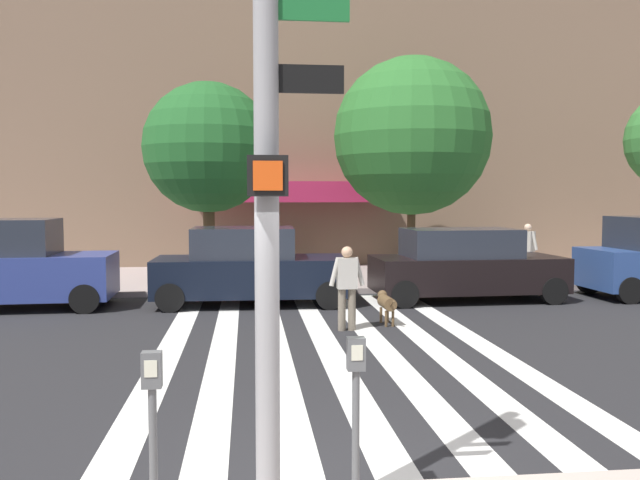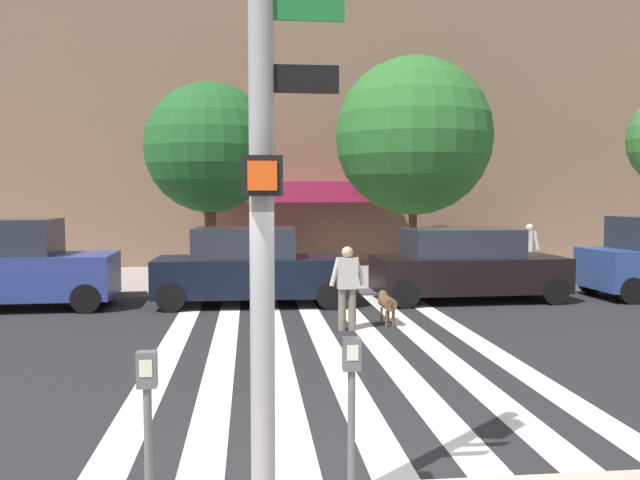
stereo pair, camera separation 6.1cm
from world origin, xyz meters
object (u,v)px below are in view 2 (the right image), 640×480
(parked_car_third_in_line, at_px, (466,265))
(parking_meter_curbside, at_px, (352,398))
(street_tree_nearest, at_px, (210,148))
(dog_on_leash, at_px, (387,303))
(street_tree_middle, at_px, (414,136))
(traffic_light_pole, at_px, (262,67))
(parked_car_behind_first, at_px, (250,268))
(parked_car_near_curb, at_px, (14,267))
(parking_meter_second_along, at_px, (148,418))
(pedestrian_bystander, at_px, (529,248))
(pedestrian_dog_walker, at_px, (347,283))

(parked_car_third_in_line, bearing_deg, parking_meter_curbside, -113.09)
(street_tree_nearest, relative_size, dog_on_leash, 5.61)
(street_tree_middle, bearing_deg, traffic_light_pole, -108.19)
(traffic_light_pole, bearing_deg, parked_car_behind_first, 90.57)
(parked_car_near_curb, bearing_deg, street_tree_middle, 18.99)
(parked_car_third_in_line, bearing_deg, street_tree_nearest, 154.76)
(parking_meter_curbside, relative_size, street_tree_middle, 0.21)
(parking_meter_second_along, height_order, parked_car_near_curb, parked_car_near_curb)
(parked_car_behind_first, distance_m, street_tree_nearest, 4.46)
(street_tree_nearest, height_order, dog_on_leash, street_tree_nearest)
(street_tree_nearest, bearing_deg, traffic_light_pole, -85.03)
(street_tree_nearest, distance_m, pedestrian_bystander, 9.79)
(parking_meter_second_along, bearing_deg, parked_car_near_curb, 113.21)
(street_tree_nearest, distance_m, street_tree_middle, 6.04)
(parked_car_behind_first, height_order, parked_car_third_in_line, parked_car_behind_first)
(parking_meter_curbside, height_order, parking_meter_second_along, same)
(parked_car_near_curb, relative_size, parked_car_third_in_line, 0.94)
(pedestrian_dog_walker, bearing_deg, traffic_light_pole, -102.88)
(traffic_light_pole, relative_size, street_tree_nearest, 1.03)
(street_tree_nearest, bearing_deg, parked_car_third_in_line, -25.24)
(street_tree_middle, relative_size, pedestrian_bystander, 4.02)
(parked_car_third_in_line, height_order, street_tree_nearest, street_tree_nearest)
(street_tree_nearest, bearing_deg, pedestrian_bystander, -1.45)
(parking_meter_curbside, relative_size, pedestrian_bystander, 0.83)
(traffic_light_pole, distance_m, pedestrian_dog_walker, 8.34)
(parking_meter_second_along, bearing_deg, pedestrian_dog_walker, 71.42)
(traffic_light_pole, height_order, parked_car_near_curb, traffic_light_pole)
(parked_car_near_curb, bearing_deg, parked_car_third_in_line, -0.00)
(parking_meter_second_along, relative_size, pedestrian_bystander, 0.83)
(parked_car_third_in_line, bearing_deg, pedestrian_dog_walker, -136.85)
(traffic_light_pole, height_order, parking_meter_curbside, traffic_light_pole)
(parked_car_third_in_line, relative_size, dog_on_leash, 4.68)
(parked_car_third_in_line, relative_size, pedestrian_dog_walker, 2.88)
(pedestrian_dog_walker, xyz_separation_m, dog_on_leash, (0.89, 0.53, -0.48))
(parked_car_near_curb, height_order, street_tree_nearest, street_tree_nearest)
(parked_car_near_curb, xyz_separation_m, street_tree_nearest, (4.32, 3.05, 2.99))
(parking_meter_second_along, distance_m, parked_car_behind_first, 11.02)
(traffic_light_pole, height_order, dog_on_leash, traffic_light_pole)
(parking_meter_second_along, bearing_deg, parked_car_third_in_line, 61.05)
(street_tree_nearest, height_order, pedestrian_dog_walker, street_tree_nearest)
(parked_car_behind_first, distance_m, dog_on_leash, 3.92)
(parking_meter_curbside, relative_size, dog_on_leash, 1.35)
(traffic_light_pole, relative_size, parking_meter_second_along, 4.26)
(parked_car_behind_first, relative_size, street_tree_middle, 0.70)
(parked_car_third_in_line, distance_m, pedestrian_bystander, 4.03)
(parked_car_near_curb, distance_m, parked_car_behind_first, 5.43)
(street_tree_nearest, relative_size, street_tree_middle, 0.86)
(parking_meter_second_along, bearing_deg, pedestrian_bystander, 57.02)
(parked_car_behind_first, bearing_deg, parking_meter_curbside, -85.72)
(parked_car_behind_first, distance_m, pedestrian_dog_walker, 3.77)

